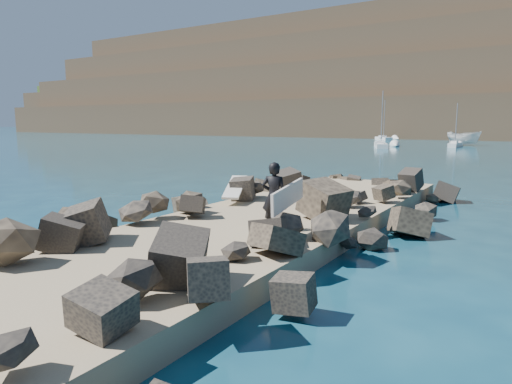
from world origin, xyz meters
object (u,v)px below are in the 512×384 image
surfer_with_board (276,197)px  sailboat_e (383,138)px  surfboard_resting (235,190)px  boat_imported (464,138)px

surfer_with_board → sailboat_e: bearing=104.9°
surfboard_resting → sailboat_e: size_ratio=0.30×
surfboard_resting → boat_imported: bearing=65.2°
surfboard_resting → boat_imported: boat_imported is taller
boat_imported → sailboat_e: (-18.01, 15.73, -0.83)m
boat_imported → surfer_with_board: 70.90m
surfboard_resting → sailboat_e: bearing=77.2°
surfboard_resting → boat_imported: (-1.15, 67.17, 0.13)m
surfboard_resting → surfer_with_board: size_ratio=1.05×
boat_imported → surfer_with_board: size_ratio=2.50×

